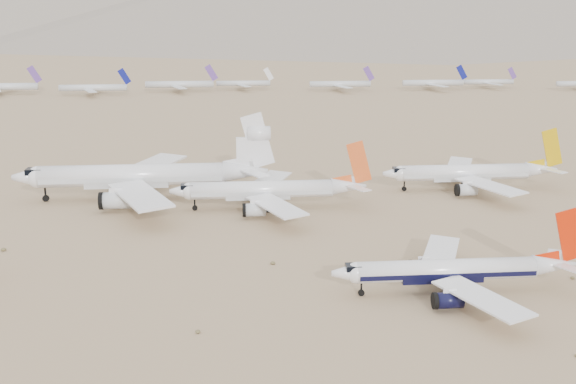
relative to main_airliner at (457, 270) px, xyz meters
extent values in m
plane|color=#866B4E|center=(-0.78, 2.70, -4.14)|extent=(7000.00, 7000.00, 0.00)
cylinder|color=white|center=(-1.93, 0.00, 0.18)|extent=(31.85, 3.76, 3.76)
cube|color=black|center=(-1.93, 0.00, -0.29)|extent=(31.21, 3.82, 0.85)
sphere|color=white|center=(-17.85, 0.00, 0.18)|extent=(3.76, 3.76, 3.76)
cube|color=black|center=(-18.42, 0.00, 1.22)|extent=(2.64, 2.45, 0.94)
cone|color=white|center=(17.75, 0.00, 0.47)|extent=(7.96, 3.76, 3.76)
cube|color=white|center=(0.53, -11.17, -0.47)|extent=(12.30, 19.38, 0.59)
cube|color=white|center=(19.30, -3.66, 0.94)|extent=(5.06, 6.61, 0.23)
cylinder|color=black|center=(-3.70, -7.83, -2.17)|extent=(4.42, 2.71, 2.71)
cube|color=white|center=(0.53, 11.17, -0.47)|extent=(12.30, 19.38, 0.59)
cube|color=white|center=(19.30, 3.66, 0.94)|extent=(5.06, 6.61, 0.23)
cylinder|color=black|center=(-3.70, 7.83, -2.17)|extent=(4.42, 2.71, 2.71)
cube|color=red|center=(19.97, 0.00, 5.96)|extent=(6.04, 0.30, 9.95)
cylinder|color=black|center=(-16.91, 0.00, -3.58)|extent=(1.13, 0.47, 1.13)
cylinder|color=black|center=(-0.60, -2.64, -3.35)|extent=(1.58, 0.94, 1.58)
cylinder|color=black|center=(-0.60, 2.64, -3.35)|extent=(1.58, 0.94, 1.58)
cylinder|color=white|center=(24.89, 70.60, 0.77)|extent=(35.17, 4.27, 4.27)
cube|color=silver|center=(24.89, 70.60, 0.24)|extent=(34.47, 4.34, 0.96)
sphere|color=white|center=(7.30, 70.60, 0.77)|extent=(4.27, 4.27, 4.27)
cube|color=black|center=(6.66, 70.60, 1.95)|extent=(2.99, 2.78, 1.07)
cone|color=white|center=(46.63, 70.60, 1.09)|extent=(8.79, 4.27, 4.27)
cube|color=white|center=(27.61, 58.20, 0.02)|extent=(13.58, 21.41, 0.66)
cube|color=white|center=(48.34, 66.54, 1.63)|extent=(5.58, 7.30, 0.26)
cylinder|color=silver|center=(22.93, 61.89, -1.90)|extent=(4.89, 3.08, 3.08)
cube|color=white|center=(27.61, 82.99, 0.02)|extent=(13.58, 21.41, 0.66)
cube|color=white|center=(48.34, 74.66, 1.63)|extent=(5.58, 7.30, 0.26)
cylinder|color=silver|center=(22.93, 79.30, -1.90)|extent=(4.89, 3.08, 3.08)
cube|color=#DFAE0B|center=(49.07, 70.60, 7.18)|extent=(6.67, 0.34, 10.98)
cylinder|color=black|center=(8.37, 70.60, -3.50)|extent=(1.28, 0.53, 1.28)
cylinder|color=black|center=(26.35, 67.61, -3.25)|extent=(1.80, 1.07, 1.80)
cylinder|color=black|center=(26.35, 73.59, -3.25)|extent=(1.80, 1.07, 1.80)
cylinder|color=white|center=(-31.15, 56.66, 0.80)|extent=(35.20, 4.30, 4.30)
cube|color=silver|center=(-31.15, 56.66, 0.27)|extent=(34.50, 4.37, 0.97)
sphere|color=white|center=(-48.75, 56.66, 0.80)|extent=(4.30, 4.30, 4.30)
cube|color=black|center=(-49.40, 56.66, 1.99)|extent=(3.01, 2.80, 1.08)
cone|color=white|center=(-9.40, 56.66, 1.13)|extent=(8.80, 4.30, 4.30)
cube|color=white|center=(-28.43, 44.24, 0.05)|extent=(13.60, 21.43, 0.66)
cube|color=white|center=(-7.68, 52.59, 1.66)|extent=(5.59, 7.31, 0.26)
cylinder|color=silver|center=(-33.11, 47.93, -1.89)|extent=(4.89, 3.10, 3.10)
cube|color=white|center=(-28.43, 69.08, 0.05)|extent=(13.60, 21.43, 0.66)
cube|color=white|center=(-7.68, 60.72, 1.66)|extent=(5.59, 7.31, 0.26)
cylinder|color=silver|center=(-33.11, 65.38, -1.89)|extent=(4.89, 3.10, 3.10)
cube|color=#E35721|center=(-6.95, 56.66, 7.23)|extent=(6.67, 0.34, 10.99)
cylinder|color=black|center=(-47.68, 56.66, -3.50)|extent=(1.29, 0.54, 1.29)
cylinder|color=black|center=(-29.69, 53.64, -3.24)|extent=(1.81, 1.08, 1.81)
cylinder|color=black|center=(-29.69, 59.67, -3.24)|extent=(1.81, 1.08, 1.81)
cylinder|color=white|center=(-63.96, 68.43, 2.37)|extent=(47.31, 5.66, 5.66)
cube|color=silver|center=(-63.96, 68.43, 1.66)|extent=(46.36, 5.75, 1.27)
sphere|color=white|center=(-87.62, 68.43, 2.37)|extent=(5.66, 5.66, 5.66)
cube|color=black|center=(-88.47, 68.43, 3.93)|extent=(3.97, 3.68, 1.42)
cone|color=white|center=(-34.72, 68.43, 2.79)|extent=(11.83, 5.66, 5.66)
cube|color=white|center=(-60.31, 51.80, 1.38)|extent=(18.27, 28.79, 0.88)
cube|color=white|center=(-32.42, 62.99, 3.50)|extent=(7.51, 9.82, 0.34)
cylinder|color=silver|center=(-66.59, 56.77, -1.18)|extent=(6.57, 4.08, 4.08)
cube|color=white|center=(-60.31, 85.07, 1.38)|extent=(18.27, 28.79, 0.88)
cube|color=white|center=(-32.42, 73.88, 3.50)|extent=(7.51, 9.82, 0.34)
cylinder|color=silver|center=(-66.59, 80.10, -1.18)|extent=(6.57, 4.08, 4.08)
cube|color=white|center=(-31.43, 68.43, 10.97)|extent=(8.97, 0.45, 14.77)
cylinder|color=white|center=(-31.11, 68.43, 12.79)|extent=(5.91, 3.67, 3.67)
cylinder|color=black|center=(-86.20, 68.43, -3.29)|extent=(1.70, 0.71, 1.70)
cylinder|color=black|center=(-61.99, 64.47, -2.96)|extent=(2.38, 1.42, 2.38)
cylinder|color=black|center=(-61.99, 72.40, -2.96)|extent=(2.38, 1.42, 2.38)
cylinder|color=silver|center=(-163.57, 301.16, 0.24)|extent=(40.19, 3.97, 3.97)
cube|color=#5E3B94|center=(-144.66, 301.16, 6.96)|extent=(8.00, 0.40, 10.08)
cube|color=silver|center=(-163.57, 311.56, -0.35)|extent=(10.59, 18.50, 0.40)
cylinder|color=silver|center=(-111.53, 292.74, 0.07)|extent=(36.82, 3.64, 3.64)
cube|color=navy|center=(-94.21, 292.74, 6.23)|extent=(7.33, 0.36, 9.23)
cube|color=silver|center=(-111.53, 283.21, -0.47)|extent=(9.70, 16.95, 0.36)
cube|color=silver|center=(-111.53, 302.27, -0.47)|extent=(9.70, 16.95, 0.36)
cylinder|color=silver|center=(-64.75, 305.06, 0.18)|extent=(38.92, 3.85, 3.85)
cube|color=#5E3B94|center=(-46.43, 305.06, 6.68)|extent=(7.75, 0.38, 9.76)
cube|color=silver|center=(-64.75, 294.99, -0.40)|extent=(10.25, 17.92, 0.38)
cube|color=silver|center=(-64.75, 315.13, -0.40)|extent=(10.25, 17.92, 0.38)
cylinder|color=silver|center=(-27.97, 310.68, -0.18)|extent=(31.62, 3.12, 3.12)
cube|color=white|center=(-13.09, 310.68, 5.10)|extent=(6.30, 0.31, 7.93)
cube|color=silver|center=(-27.97, 302.50, -0.65)|extent=(8.33, 14.56, 0.31)
cube|color=silver|center=(-27.97, 318.87, -0.65)|extent=(8.33, 14.56, 0.31)
cylinder|color=silver|center=(27.78, 299.97, 0.01)|extent=(35.45, 3.50, 3.50)
cube|color=#5E3B94|center=(44.46, 299.97, 5.93)|extent=(7.06, 0.35, 8.89)
cube|color=silver|center=(27.78, 290.80, -0.52)|extent=(9.34, 16.32, 0.35)
cube|color=silver|center=(27.78, 309.15, -0.52)|extent=(9.34, 16.32, 0.35)
cylinder|color=silver|center=(83.16, 301.07, 0.04)|extent=(36.06, 3.56, 3.56)
cube|color=navy|center=(100.13, 301.07, 6.06)|extent=(7.18, 0.36, 9.04)
cube|color=silver|center=(83.16, 291.74, -0.50)|extent=(9.50, 16.60, 0.36)
cube|color=silver|center=(83.16, 310.40, -0.50)|extent=(9.50, 16.60, 0.36)
cylinder|color=silver|center=(118.74, 306.21, -0.26)|extent=(30.13, 2.98, 2.98)
cube|color=#5E3B94|center=(132.93, 306.21, 4.78)|extent=(6.00, 0.30, 7.56)
cube|color=silver|center=(118.74, 298.41, -0.70)|extent=(7.94, 13.87, 0.30)
cube|color=silver|center=(118.74, 314.01, -0.70)|extent=(7.94, 13.87, 0.30)
cube|color=silver|center=(169.94, 298.90, -0.64)|extent=(8.42, 14.71, 0.32)
ellipsoid|color=brown|center=(-85.98, 29.90, -3.81)|extent=(1.12, 1.12, 0.62)
ellipsoid|color=brown|center=(-44.88, -12.20, -3.89)|extent=(0.84, 0.84, 0.46)
ellipsoid|color=brown|center=(-31.18, 17.10, -3.85)|extent=(0.98, 0.98, 0.54)
ellipsoid|color=brown|center=(23.62, 4.30, -3.89)|extent=(0.84, 0.84, 0.46)
ellipsoid|color=brown|center=(37.32, 33.60, -3.85)|extent=(0.98, 0.98, 0.54)
camera|label=1|loc=(-40.20, -115.50, 45.32)|focal=45.00mm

